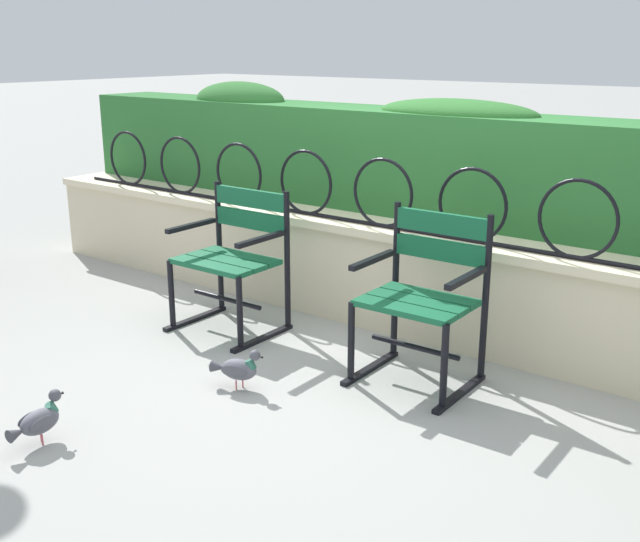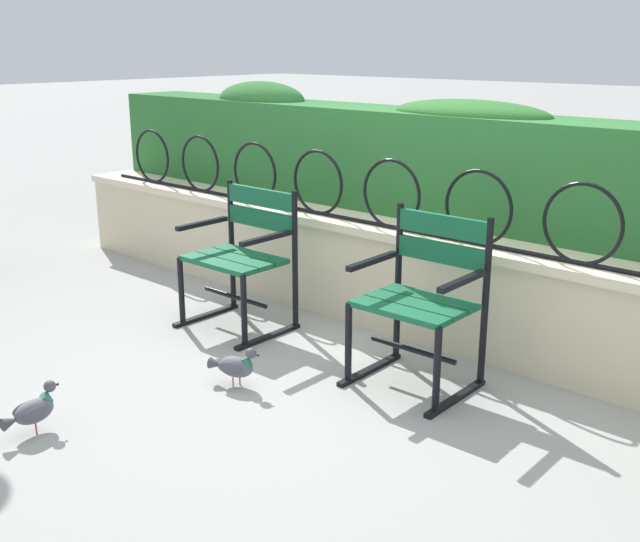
# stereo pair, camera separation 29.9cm
# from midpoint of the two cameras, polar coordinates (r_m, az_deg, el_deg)

# --- Properties ---
(ground_plane) EXTENTS (60.00, 60.00, 0.00)m
(ground_plane) POSITION_cam_midpoint_polar(r_m,az_deg,el_deg) (4.15, 1.18, -7.61)
(ground_plane) COLOR #9E9E99
(stone_wall) EXTENTS (6.26, 0.41, 0.63)m
(stone_wall) POSITION_cam_midpoint_polar(r_m,az_deg,el_deg) (4.72, 8.41, -0.60)
(stone_wall) COLOR beige
(stone_wall) RESTS_ON ground
(iron_arch_fence) EXTENTS (5.74, 0.02, 0.42)m
(iron_arch_fence) POSITION_cam_midpoint_polar(r_m,az_deg,el_deg) (4.58, 7.27, 5.44)
(iron_arch_fence) COLOR black
(iron_arch_fence) RESTS_ON stone_wall
(hedge_row) EXTENTS (6.14, 0.51, 0.79)m
(hedge_row) POSITION_cam_midpoint_polar(r_m,az_deg,el_deg) (4.93, 11.58, 8.09)
(hedge_row) COLOR #2D7033
(hedge_row) RESTS_ON stone_wall
(park_chair_left) EXTENTS (0.61, 0.53, 0.86)m
(park_chair_left) POSITION_cam_midpoint_polar(r_m,az_deg,el_deg) (4.71, -3.93, 1.32)
(park_chair_left) COLOR #145B38
(park_chair_left) RESTS_ON ground
(park_chair_right) EXTENTS (0.58, 0.53, 0.89)m
(park_chair_right) POSITION_cam_midpoint_polar(r_m,az_deg,el_deg) (3.94, 9.81, -1.88)
(park_chair_right) COLOR #145B38
(park_chair_right) RESTS_ON ground
(pigeon_near_chairs) EXTENTS (0.29, 0.15, 0.22)m
(pigeon_near_chairs) POSITION_cam_midpoint_polar(r_m,az_deg,el_deg) (3.97, -4.17, -7.05)
(pigeon_near_chairs) COLOR #5B5B66
(pigeon_near_chairs) RESTS_ON ground
(pigeon_far_side) EXTENTS (0.11, 0.29, 0.22)m
(pigeon_far_side) POSITION_cam_midpoint_polar(r_m,az_deg,el_deg) (3.69, -18.37, -9.83)
(pigeon_far_side) COLOR #5B5B66
(pigeon_far_side) RESTS_ON ground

